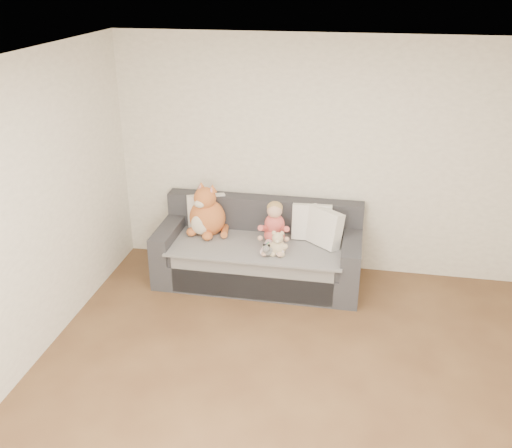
{
  "coord_description": "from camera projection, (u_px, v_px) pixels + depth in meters",
  "views": [
    {
      "loc": [
        0.43,
        -3.43,
        3.19
      ],
      "look_at": [
        -0.58,
        1.87,
        0.75
      ],
      "focal_mm": 40.0,
      "sensor_mm": 36.0,
      "label": 1
    }
  ],
  "objects": [
    {
      "name": "room_shell",
      "position": [
        295.0,
        241.0,
        4.3
      ],
      "size": [
        5.0,
        5.0,
        5.0
      ],
      "color": "brown",
      "rests_on": "ground"
    },
    {
      "name": "sofa",
      "position": [
        259.0,
        253.0,
        6.27
      ],
      "size": [
        2.2,
        0.94,
        0.85
      ],
      "color": "#2C2C31",
      "rests_on": "ground"
    },
    {
      "name": "cushion_left",
      "position": [
        207.0,
        211.0,
        6.43
      ],
      "size": [
        0.47,
        0.33,
        0.4
      ],
      "rotation": [
        0.0,
        0.0,
        0.37
      ],
      "color": "silver",
      "rests_on": "sofa"
    },
    {
      "name": "cushion_right_back",
      "position": [
        312.0,
        222.0,
        6.18
      ],
      "size": [
        0.43,
        0.21,
        0.4
      ],
      "rotation": [
        0.0,
        0.0,
        0.06
      ],
      "color": "silver",
      "rests_on": "sofa"
    },
    {
      "name": "cushion_right_front",
      "position": [
        323.0,
        227.0,
        6.04
      ],
      "size": [
        0.46,
        0.42,
        0.41
      ],
      "rotation": [
        0.0,
        0.0,
        -0.68
      ],
      "color": "silver",
      "rests_on": "sofa"
    },
    {
      "name": "toddler",
      "position": [
        274.0,
        227.0,
        6.04
      ],
      "size": [
        0.34,
        0.49,
        0.48
      ],
      "rotation": [
        0.0,
        0.0,
        0.09
      ],
      "color": "#CC5148",
      "rests_on": "sofa"
    },
    {
      "name": "plush_cat",
      "position": [
        207.0,
        215.0,
        6.27
      ],
      "size": [
        0.47,
        0.43,
        0.61
      ],
      "rotation": [
        0.0,
        0.0,
        -0.35
      ],
      "color": "#AF6427",
      "rests_on": "sofa"
    },
    {
      "name": "teddy_bear",
      "position": [
        278.0,
        245.0,
        5.85
      ],
      "size": [
        0.22,
        0.16,
        0.27
      ],
      "rotation": [
        0.0,
        0.0,
        0.07
      ],
      "color": "tan",
      "rests_on": "sofa"
    },
    {
      "name": "plush_cow",
      "position": [
        268.0,
        250.0,
        5.85
      ],
      "size": [
        0.13,
        0.19,
        0.15
      ],
      "rotation": [
        0.0,
        0.0,
        -0.08
      ],
      "color": "white",
      "rests_on": "sofa"
    },
    {
      "name": "sippy_cup",
      "position": [
        269.0,
        247.0,
        5.9
      ],
      "size": [
        0.11,
        0.09,
        0.13
      ],
      "rotation": [
        0.0,
        0.0,
        0.39
      ],
      "color": "#4C3A9E",
      "rests_on": "sofa"
    }
  ]
}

